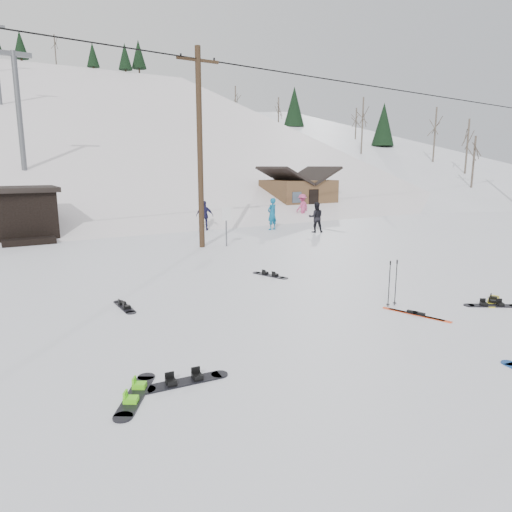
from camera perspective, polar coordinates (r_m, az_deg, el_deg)
ground at (r=9.71m, az=18.24°, el=-12.48°), size 200.00×200.00×0.00m
ski_slope at (r=63.08m, az=-23.94°, el=-4.29°), size 60.00×85.24×65.97m
ridge_right at (r=73.04m, az=7.53°, el=-0.58°), size 45.66×93.98×54.59m
treeline_right at (r=64.25m, az=10.87°, el=7.62°), size 20.00×60.00×10.00m
treeline_crest at (r=92.01m, az=-27.12°, el=7.62°), size 50.00×6.00×10.00m
utility_pole at (r=21.61m, az=-7.03°, el=13.44°), size 2.00×0.26×9.00m
trail_sign at (r=21.84m, az=-3.72°, el=4.52°), size 0.50×0.09×1.85m
lift_hut at (r=26.79m, az=-27.08°, el=4.75°), size 3.40×4.10×2.75m
lift_tower_near at (r=36.02m, az=-27.58°, el=16.45°), size 2.20×0.36×8.00m
cabin at (r=36.95m, az=5.28°, el=7.56°), size 5.39×4.40×3.77m
hero_skis at (r=12.63m, az=19.36°, el=-6.87°), size 0.63×1.78×0.09m
ski_poles at (r=13.06m, az=16.70°, el=-3.22°), size 0.36×0.09×1.29m
board_scatter_a at (r=8.54m, az=-8.95°, el=-15.19°), size 1.65×0.43×0.12m
board_scatter_b at (r=13.06m, az=-16.12°, el=-6.08°), size 0.30×1.44×0.10m
board_scatter_c at (r=8.27m, az=-14.83°, el=-16.40°), size 1.05×1.45×0.12m
board_scatter_d at (r=14.24m, az=27.39°, el=-5.48°), size 1.30×0.98×0.11m
board_scatter_e at (r=14.72m, az=27.48°, el=-4.98°), size 1.27×0.76×0.10m
board_scatter_f at (r=16.09m, az=1.77°, el=-2.39°), size 0.68×1.47×0.11m
skier_teal at (r=27.58m, az=2.03°, el=5.27°), size 0.80×0.63×1.91m
skier_dark at (r=26.72m, az=7.50°, el=4.82°), size 1.07×0.99×1.75m
skier_pink at (r=33.03m, az=5.80°, el=6.13°), size 1.33×0.99×1.83m
skier_navy at (r=27.51m, az=-6.43°, el=5.04°), size 1.10×0.92×1.77m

